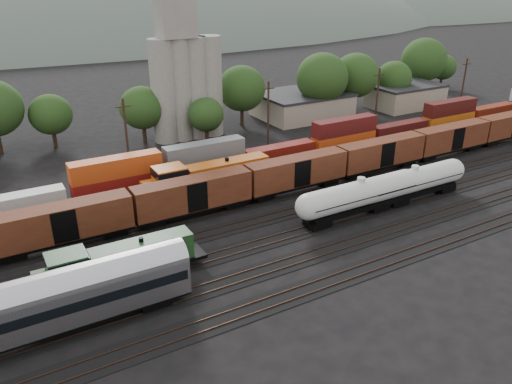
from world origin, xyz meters
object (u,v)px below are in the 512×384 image
passenger_coach (33,306)px  grain_silo (186,77)px  green_locomotive (113,263)px  tank_car_a (360,195)px  orange_locomotive (205,178)px

passenger_coach → grain_silo: size_ratio=0.89×
green_locomotive → tank_car_a: bearing=-0.0°
orange_locomotive → grain_silo: (8.47, 26.00, 8.45)m
tank_car_a → passenger_coach: 38.73m
tank_car_a → grain_silo: grain_silo is taller
green_locomotive → tank_car_a: 30.72m
green_locomotive → orange_locomotive: orange_locomotive is taller
tank_car_a → passenger_coach: passenger_coach is taller
tank_car_a → passenger_coach: size_ratio=0.72×
orange_locomotive → grain_silo: bearing=72.0°
green_locomotive → passenger_coach: bearing=-146.9°
passenger_coach → grain_silo: bearing=54.6°
orange_locomotive → green_locomotive: bearing=-137.7°
tank_car_a → orange_locomotive: (-14.22, 15.00, -0.10)m
green_locomotive → passenger_coach: size_ratio=0.64×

